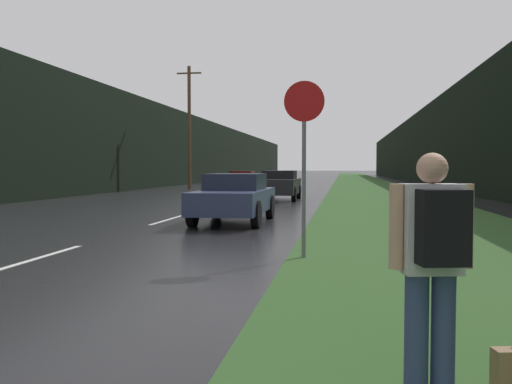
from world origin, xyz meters
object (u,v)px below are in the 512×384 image
object	(u,v)px
stop_sign	(304,150)
hitchhiker_with_backpack	(433,258)
car_oncoming	(243,180)
car_passing_near	(235,197)
car_passing_far	(279,185)

from	to	relation	value
stop_sign	hitchhiker_with_backpack	distance (m)	5.73
car_oncoming	car_passing_near	bearing A→B (deg)	-80.00
stop_sign	car_passing_near	size ratio (longest dim) A/B	0.69
stop_sign	car_oncoming	bearing A→B (deg)	102.50
stop_sign	car_oncoming	world-z (taller)	stop_sign
stop_sign	car_oncoming	distance (m)	30.76
car_passing_far	car_passing_near	bearing A→B (deg)	90.00
stop_sign	car_passing_far	bearing A→B (deg)	98.11
car_passing_far	car_oncoming	xyz separation A→B (m)	(-4.25, 13.12, -0.07)
hitchhiker_with_backpack	car_passing_near	distance (m)	12.01
stop_sign	car_oncoming	xyz separation A→B (m)	(-6.65, 30.01, -1.18)
car_passing_far	car_oncoming	bearing A→B (deg)	-72.06
car_passing_near	car_oncoming	size ratio (longest dim) A/B	1.02
car_passing_near	car_passing_far	distance (m)	10.97
stop_sign	car_passing_near	distance (m)	6.49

